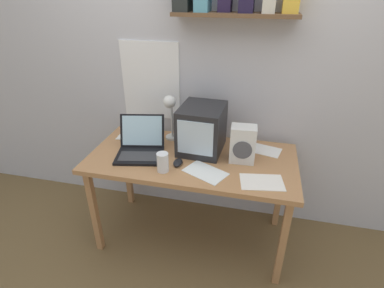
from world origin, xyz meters
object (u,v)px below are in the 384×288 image
loose_paper_near_monitor (266,150)px  loose_paper_near_laptop (205,172)px  open_notebook (135,135)px  printed_handout (262,182)px  crt_monitor (202,129)px  corner_desk (192,165)px  juice_glass (163,163)px  laptop (141,145)px  desk_lamp (170,109)px  space_heater (243,144)px  computer_mouse (178,162)px

loose_paper_near_monitor → loose_paper_near_laptop: same height
loose_paper_near_laptop → loose_paper_near_monitor: bearing=45.7°
open_notebook → loose_paper_near_laptop: 0.77m
loose_paper_near_laptop → printed_handout: bearing=-4.6°
crt_monitor → loose_paper_near_laptop: (0.09, -0.30, -0.17)m
crt_monitor → corner_desk: bearing=-107.3°
loose_paper_near_monitor → juice_glass: bearing=-146.5°
laptop → open_notebook: laptop is taller
juice_glass → printed_handout: 0.64m
laptop → desk_lamp: 0.34m
crt_monitor → juice_glass: size_ratio=2.88×
desk_lamp → laptop: bearing=-127.1°
laptop → desk_lamp: (0.16, 0.23, 0.20)m
space_heater → computer_mouse: space_heater is taller
laptop → loose_paper_near_monitor: 0.92m
loose_paper_near_monitor → space_heater: bearing=-131.6°
corner_desk → computer_mouse: bearing=-118.1°
laptop → space_heater: bearing=-7.8°
desk_lamp → open_notebook: desk_lamp is taller
laptop → juice_glass: bearing=-52.2°
crt_monitor → printed_handout: (0.45, -0.33, -0.17)m
crt_monitor → computer_mouse: crt_monitor is taller
space_heater → desk_lamp: bearing=159.0°
space_heater → loose_paper_near_laptop: size_ratio=0.81×
printed_handout → loose_paper_near_monitor: bearing=87.7°
desk_lamp → loose_paper_near_laptop: bearing=-50.8°
corner_desk → printed_handout: size_ratio=5.05×
space_heater → loose_paper_near_monitor: size_ratio=1.07×
corner_desk → space_heater: bearing=3.9°
loose_paper_near_monitor → loose_paper_near_laptop: size_ratio=0.76×
computer_mouse → juice_glass: bearing=-127.4°
loose_paper_near_monitor → loose_paper_near_laptop: 0.54m
desk_lamp → open_notebook: bearing=175.5°
corner_desk → space_heater: (0.35, 0.02, 0.20)m
crt_monitor → space_heater: bearing=-14.6°
crt_monitor → loose_paper_near_monitor: (0.47, 0.09, -0.17)m
crt_monitor → desk_lamp: 0.29m
laptop → loose_paper_near_laptop: size_ratio=1.23×
computer_mouse → loose_paper_near_laptop: (0.20, -0.05, -0.01)m
laptop → loose_paper_near_laptop: bearing=-28.7°
crt_monitor → space_heater: 0.32m
computer_mouse → loose_paper_near_laptop: computer_mouse is taller
space_heater → loose_paper_near_laptop: 0.32m
corner_desk → open_notebook: (-0.53, 0.21, 0.07)m
juice_glass → space_heater: 0.55m
open_notebook → loose_paper_near_monitor: 1.04m
crt_monitor → printed_handout: 0.58m
printed_handout → laptop: bearing=168.1°
space_heater → printed_handout: size_ratio=0.89×
loose_paper_near_laptop → crt_monitor: bearing=106.3°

